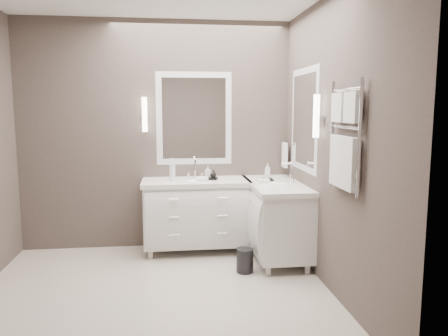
{
  "coord_description": "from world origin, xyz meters",
  "views": [
    {
      "loc": [
        0.15,
        -3.76,
        1.68
      ],
      "look_at": [
        0.71,
        0.7,
        1.06
      ],
      "focal_mm": 35.0,
      "sensor_mm": 36.0,
      "label": 1
    }
  ],
  "objects": [
    {
      "name": "soap_bottle_a",
      "position": [
        0.59,
        1.26,
        0.94
      ],
      "size": [
        0.07,
        0.07,
        0.13
      ],
      "primitive_type": "imported",
      "rotation": [
        0.0,
        0.0,
        0.15
      ],
      "color": "white",
      "rests_on": "amenity_tray_back"
    },
    {
      "name": "amenity_tray_back",
      "position": [
        0.62,
        1.24,
        0.86
      ],
      "size": [
        0.19,
        0.16,
        0.02
      ],
      "primitive_type": "cube",
      "rotation": [
        0.0,
        0.0,
        -0.27
      ],
      "color": "black",
      "rests_on": "vanity_back"
    },
    {
      "name": "waste_bin",
      "position": [
        0.9,
        0.49,
        0.12
      ],
      "size": [
        0.22,
        0.22,
        0.25
      ],
      "primitive_type": "cylinder",
      "rotation": [
        0.0,
        0.0,
        -0.33
      ],
      "color": "black",
      "rests_on": "floor"
    },
    {
      "name": "vanity_back",
      "position": [
        0.45,
        1.23,
        0.49
      ],
      "size": [
        1.24,
        0.59,
        0.97
      ],
      "color": "white",
      "rests_on": "floor"
    },
    {
      "name": "towel_bar_corner",
      "position": [
        1.54,
        1.36,
        1.12
      ],
      "size": [
        0.03,
        0.22,
        0.3
      ],
      "color": "white",
      "rests_on": "wall_right"
    },
    {
      "name": "sconce_right",
      "position": [
        1.53,
        0.22,
        1.59
      ],
      "size": [
        0.06,
        0.06,
        0.4
      ],
      "color": "white",
      "rests_on": "wall_right"
    },
    {
      "name": "towel_ladder",
      "position": [
        1.55,
        -0.4,
        1.39
      ],
      "size": [
        0.06,
        0.58,
        0.9
      ],
      "color": "white",
      "rests_on": "wall_right"
    },
    {
      "name": "sconce_back",
      "position": [
        -0.13,
        1.43,
        1.59
      ],
      "size": [
        0.06,
        0.06,
        0.4
      ],
      "color": "white",
      "rests_on": "wall_back"
    },
    {
      "name": "soap_bottle_c",
      "position": [
        1.25,
        1.04,
        0.96
      ],
      "size": [
        0.08,
        0.08,
        0.18
      ],
      "primitive_type": "imported",
      "rotation": [
        0.0,
        0.0,
        -0.18
      ],
      "color": "white",
      "rests_on": "amenity_tray_right"
    },
    {
      "name": "wall_front",
      "position": [
        0.0,
        -1.5,
        1.35
      ],
      "size": [
        3.2,
        0.01,
        2.7
      ],
      "primitive_type": "cube",
      "color": "#4A3F3B",
      "rests_on": "floor"
    },
    {
      "name": "wall_back",
      "position": [
        0.0,
        1.5,
        1.35
      ],
      "size": [
        3.2,
        0.01,
        2.7
      ],
      "primitive_type": "cube",
      "color": "#4A3F3B",
      "rests_on": "floor"
    },
    {
      "name": "soap_bottle_b",
      "position": [
        0.65,
        1.21,
        0.92
      ],
      "size": [
        0.09,
        0.09,
        0.09
      ],
      "primitive_type": "imported",
      "rotation": [
        0.0,
        0.0,
        0.38
      ],
      "color": "black",
      "rests_on": "amenity_tray_back"
    },
    {
      "name": "wall_right",
      "position": [
        1.6,
        0.0,
        1.35
      ],
      "size": [
        0.01,
        3.0,
        2.7
      ],
      "primitive_type": "cube",
      "color": "#4A3F3B",
      "rests_on": "floor"
    },
    {
      "name": "mirror_back",
      "position": [
        0.45,
        1.49,
        1.55
      ],
      "size": [
        0.9,
        0.02,
        1.1
      ],
      "color": "white",
      "rests_on": "wall_back"
    },
    {
      "name": "mirror_right",
      "position": [
        1.59,
        0.8,
        1.55
      ],
      "size": [
        0.02,
        0.9,
        1.1
      ],
      "color": "white",
      "rests_on": "wall_right"
    },
    {
      "name": "vanity_right",
      "position": [
        1.33,
        0.9,
        0.49
      ],
      "size": [
        0.59,
        1.24,
        0.97
      ],
      "color": "white",
      "rests_on": "floor"
    },
    {
      "name": "water_bottle",
      "position": [
        0.18,
        1.21,
        0.95
      ],
      "size": [
        0.09,
        0.09,
        0.19
      ],
      "primitive_type": "cylinder",
      "rotation": [
        0.0,
        0.0,
        0.42
      ],
      "color": "silver",
      "rests_on": "vanity_back"
    },
    {
      "name": "amenity_tray_right",
      "position": [
        1.25,
        1.04,
        0.86
      ],
      "size": [
        0.13,
        0.17,
        0.02
      ],
      "primitive_type": "cube",
      "rotation": [
        0.0,
        0.0,
        -0.06
      ],
      "color": "black",
      "rests_on": "vanity_right"
    },
    {
      "name": "floor",
      "position": [
        0.0,
        0.0,
        -0.01
      ],
      "size": [
        3.2,
        3.0,
        0.01
      ],
      "primitive_type": "cube",
      "color": "beige",
      "rests_on": "ground"
    }
  ]
}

